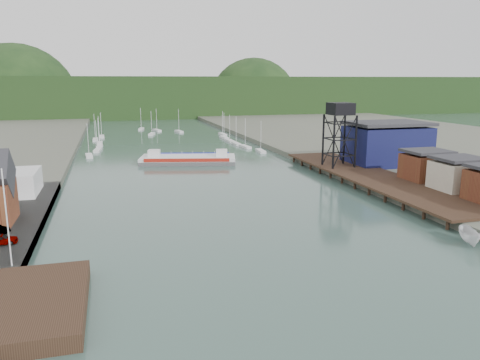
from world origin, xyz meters
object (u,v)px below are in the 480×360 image
motorboat (470,237)px  car_west_a (0,239)px  chain_ferry (188,159)px  lift_tower (340,113)px

motorboat → car_west_a: size_ratio=1.42×
chain_ferry → car_west_a: size_ratio=6.60×
lift_tower → car_west_a: (-70.91, -39.31, -13.30)m
lift_tower → motorboat: (-5.72, -52.84, -14.45)m
chain_ferry → lift_tower: bearing=-24.8°
lift_tower → car_west_a: bearing=-151.0°
lift_tower → car_west_a: 82.16m
lift_tower → chain_ferry: 45.90m
motorboat → chain_ferry: bearing=133.6°
motorboat → car_west_a: (-65.19, 13.53, 1.15)m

